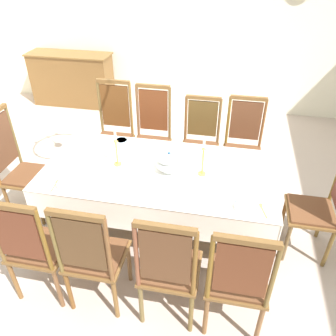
# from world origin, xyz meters

# --- Properties ---
(ground) EXTENTS (7.59, 5.78, 0.04)m
(ground) POSITION_xyz_m (0.00, 0.00, -0.02)
(ground) COLOR #BBA89C
(dining_table) EXTENTS (2.12, 1.06, 0.73)m
(dining_table) POSITION_xyz_m (0.00, -0.24, 0.66)
(dining_table) COLOR brown
(dining_table) RESTS_ON ground
(tablecloth) EXTENTS (2.14, 1.08, 0.29)m
(tablecloth) POSITION_xyz_m (0.00, -0.24, 0.67)
(tablecloth) COLOR white
(tablecloth) RESTS_ON dining_table
(chair_south_a) EXTENTS (0.44, 0.42, 1.06)m
(chair_south_a) POSITION_xyz_m (-0.78, -1.17, 0.55)
(chair_south_a) COLOR brown
(chair_south_a) RESTS_ON ground
(chair_north_a) EXTENTS (0.44, 0.42, 1.17)m
(chair_north_a) POSITION_xyz_m (-0.78, 0.70, 0.58)
(chair_north_a) COLOR brown
(chair_north_a) RESTS_ON ground
(chair_south_b) EXTENTS (0.44, 0.42, 1.07)m
(chair_south_b) POSITION_xyz_m (-0.30, -1.17, 0.55)
(chair_south_b) COLOR brown
(chair_south_b) RESTS_ON ground
(chair_north_b) EXTENTS (0.44, 0.42, 1.14)m
(chair_north_b) POSITION_xyz_m (-0.30, 0.70, 0.57)
(chair_north_b) COLOR brown
(chair_north_b) RESTS_ON ground
(chair_south_c) EXTENTS (0.44, 0.42, 1.08)m
(chair_south_c) POSITION_xyz_m (0.28, -1.17, 0.55)
(chair_south_c) COLOR brown
(chair_south_c) RESTS_ON ground
(chair_north_c) EXTENTS (0.44, 0.42, 1.05)m
(chair_north_c) POSITION_xyz_m (0.28, 0.70, 0.54)
(chair_north_c) COLOR brown
(chair_north_c) RESTS_ON ground
(chair_south_d) EXTENTS (0.44, 0.42, 1.07)m
(chair_south_d) POSITION_xyz_m (0.77, -1.17, 0.55)
(chair_south_d) COLOR brown
(chair_south_d) RESTS_ON ground
(chair_north_d) EXTENTS (0.44, 0.42, 1.09)m
(chair_north_d) POSITION_xyz_m (0.77, 0.70, 0.56)
(chair_north_d) COLOR brown
(chair_north_d) RESTS_ON ground
(chair_head_west) EXTENTS (0.42, 0.44, 1.18)m
(chair_head_west) POSITION_xyz_m (-1.47, -0.24, 0.58)
(chair_head_west) COLOR brown
(chair_head_west) RESTS_ON ground
(chair_head_east) EXTENTS (0.42, 0.44, 1.04)m
(chair_head_east) POSITION_xyz_m (1.46, -0.24, 0.54)
(chair_head_east) COLOR brown
(chair_head_east) RESTS_ON ground
(soup_tureen) EXTENTS (0.24, 0.24, 0.20)m
(soup_tureen) POSITION_xyz_m (0.10, -0.24, 0.83)
(soup_tureen) COLOR silver
(soup_tureen) RESTS_ON tablecloth
(candlestick_west) EXTENTS (0.07, 0.07, 0.37)m
(candlestick_west) POSITION_xyz_m (-0.40, -0.24, 0.89)
(candlestick_west) COLOR gold
(candlestick_west) RESTS_ON tablecloth
(candlestick_east) EXTENTS (0.07, 0.07, 0.39)m
(candlestick_east) POSITION_xyz_m (0.40, -0.24, 0.89)
(candlestick_east) COLOR gold
(candlestick_east) RESTS_ON tablecloth
(bowl_near_left) EXTENTS (0.17, 0.17, 0.04)m
(bowl_near_left) POSITION_xyz_m (-0.71, -0.65, 0.76)
(bowl_near_left) COLOR silver
(bowl_near_left) RESTS_ON tablecloth
(bowl_near_right) EXTENTS (0.19, 0.19, 0.04)m
(bowl_near_right) POSITION_xyz_m (0.80, -0.62, 0.76)
(bowl_near_right) COLOR silver
(bowl_near_right) RESTS_ON tablecloth
(bowl_far_left) EXTENTS (0.14, 0.14, 0.03)m
(bowl_far_left) POSITION_xyz_m (-0.50, 0.18, 0.75)
(bowl_far_left) COLOR silver
(bowl_far_left) RESTS_ON tablecloth
(spoon_primary) EXTENTS (0.03, 0.18, 0.01)m
(spoon_primary) POSITION_xyz_m (-0.83, -0.63, 0.74)
(spoon_primary) COLOR gold
(spoon_primary) RESTS_ON tablecloth
(spoon_secondary) EXTENTS (0.06, 0.17, 0.01)m
(spoon_secondary) POSITION_xyz_m (0.92, -0.60, 0.74)
(spoon_secondary) COLOR gold
(spoon_secondary) RESTS_ON tablecloth
(sideboard) EXTENTS (1.44, 0.48, 0.90)m
(sideboard) POSITION_xyz_m (-2.22, 2.61, 0.45)
(sideboard) COLOR brown
(sideboard) RESTS_ON ground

